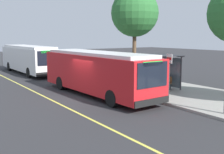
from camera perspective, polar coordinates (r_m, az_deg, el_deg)
ground_plane at (r=18.52m, az=-5.25°, el=-4.15°), size 120.00×120.00×0.00m
sidewalk_curb at (r=21.98m, az=8.57°, el=-2.03°), size 44.00×6.40×0.15m
lane_stripe_center at (r=17.59m, az=-11.55°, el=-4.95°), size 36.00×0.14×0.01m
transit_bus_main at (r=18.98m, az=-3.06°, el=1.13°), size 10.77×3.01×2.95m
transit_bus_second at (r=31.67m, az=-16.62°, el=3.69°), size 11.34×2.77×2.95m
bus_shelter at (r=21.14m, az=10.03°, el=2.57°), size 2.90×1.60×2.48m
waiting_bench at (r=21.07m, az=10.19°, el=-0.98°), size 1.60×0.48×0.95m
route_sign_post at (r=17.29m, az=11.56°, el=1.39°), size 0.44×0.08×2.80m
pedestrian_commuter at (r=20.70m, az=4.19°, el=0.33°), size 0.24×0.40×1.69m
street_tree_downstreet at (r=26.54m, az=4.65°, el=12.82°), size 4.38×4.38×8.14m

